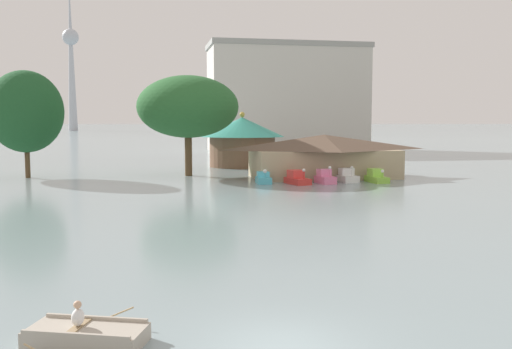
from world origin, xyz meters
name	(u,v)px	position (x,y,z in m)	size (l,w,h in m)	color
ground_plane	(280,347)	(0.00, 0.00, 0.00)	(2000.00, 2000.00, 0.00)	gray
rowboat_with_rower	(86,335)	(-5.11, 1.19, 0.26)	(3.44, 3.46, 1.41)	#ADA393
pedal_boat_cyan	(263,179)	(7.42, 38.59, 0.46)	(1.41, 2.30, 1.45)	#4CB7CC
pedal_boat_red	(297,179)	(10.47, 37.54, 0.51)	(2.16, 3.16, 1.57)	red
pedal_boat_pink	(325,178)	(13.21, 37.43, 0.55)	(1.70, 2.43, 1.74)	pink
pedal_boat_white	(347,176)	(15.82, 38.45, 0.53)	(1.76, 2.45, 1.63)	white
pedal_boat_lime	(376,177)	(18.47, 37.49, 0.51)	(1.56, 2.96, 1.35)	#8CCC3F
boathouse	(324,155)	(14.83, 42.92, 2.38)	(16.12, 8.31, 4.54)	tan
green_roof_pavilion	(242,139)	(8.70, 58.74, 3.61)	(10.92, 10.92, 7.14)	brown
shoreline_tree_tall_left	(26,112)	(-15.92, 48.39, 6.94)	(7.72, 7.72, 11.22)	brown
shoreline_tree_mid	(188,107)	(0.89, 47.58, 7.49)	(10.99, 10.99, 10.88)	brown
background_building_block	(287,97)	(24.29, 97.40, 10.64)	(31.71, 13.03, 21.24)	beige
distant_broadcast_tower	(71,48)	(-46.80, 332.62, 47.75)	(9.37, 9.37, 123.99)	#B7BCC6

